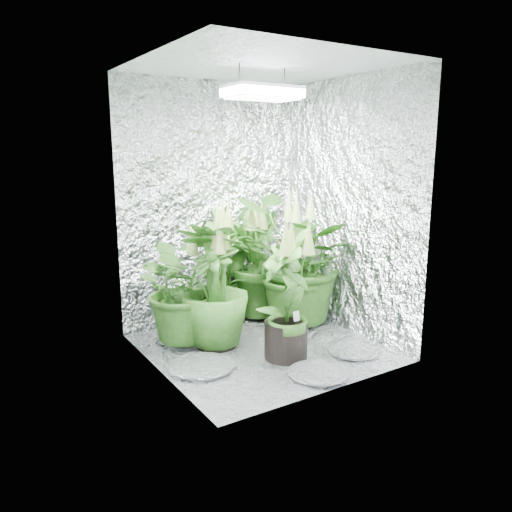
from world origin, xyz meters
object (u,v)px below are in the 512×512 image
Objects in this scene: plant_c at (253,263)px; grow_lamp at (263,92)px; plant_d at (215,287)px; circulation_fan at (281,296)px; plant_a at (184,287)px; plant_b at (228,268)px; plant_f at (286,297)px; plant_e at (299,262)px.

grow_lamp is at bearing -116.83° from plant_c.
plant_d reaches higher than circulation_fan.
plant_d is (0.16, -0.20, 0.03)m from plant_a.
plant_b is (0.07, 0.64, -1.35)m from grow_lamp.
plant_a is 0.92× the size of plant_f.
plant_b is 0.55m from plant_d.
plant_c reaches higher than circulation_fan.
plant_e is at bearing -9.88° from plant_a.
plant_b is 0.89m from plant_f.
plant_e reaches higher than plant_d.
plant_a is at bearing -155.70° from plant_b.
plant_b and plant_c have the same top height.
plant_f is (0.04, -0.25, -1.37)m from grow_lamp.
grow_lamp is at bearing -43.61° from plant_a.
plant_a is (-0.43, 0.41, -1.39)m from grow_lamp.
plant_a is at bearing -163.26° from plant_c.
plant_c is at bearing 16.74° from plant_a.
plant_a is 1.11m from circulation_fan.
plant_d reaches higher than plant_f.
plant_c reaches higher than plant_d.
plant_b is 0.25m from plant_c.
circulation_fan is (0.54, -0.02, -0.33)m from plant_b.
grow_lamp is 1.90m from circulation_fan.
plant_e is at bearing -41.16° from plant_b.
plant_d reaches higher than plant_a.
plant_a is 0.91× the size of plant_d.
plant_e is at bearing 2.56° from plant_d.
plant_b reaches higher than plant_a.
plant_f is at bearing -134.22° from plant_e.
plant_b is 0.92× the size of plant_e.
plant_a is at bearing 136.39° from grow_lamp.
grow_lamp is at bearing -37.25° from plant_d.
plant_b is 1.02× the size of plant_d.
plant_c is 3.10× the size of circulation_fan.
plant_a is 0.55m from plant_b.
grow_lamp reaches higher than circulation_fan.
grow_lamp is 1.40m from plant_e.
plant_d is at bearing -129.03° from plant_b.
plant_b is at bearing 24.30° from plant_a.
plant_a is 0.81× the size of plant_e.
grow_lamp is 0.54× the size of plant_a.
plant_f is at bearing -55.28° from plant_d.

